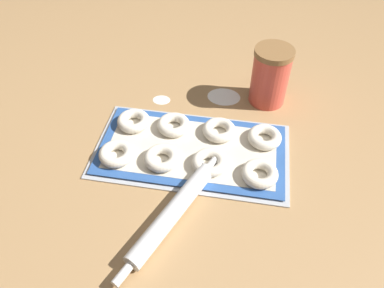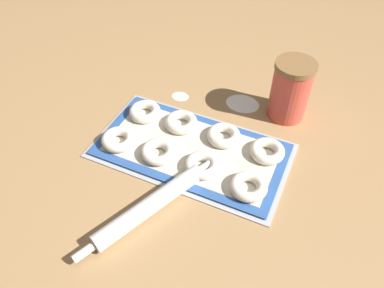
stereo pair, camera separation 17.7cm
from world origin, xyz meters
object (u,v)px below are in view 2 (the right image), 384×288
at_px(baking_tray, 192,149).
at_px(bagel_back_far_left, 145,112).
at_px(bagel_back_far_right, 267,151).
at_px(flour_canister, 290,90).
at_px(bagel_front_mid_left, 158,152).
at_px(bagel_back_mid_right, 224,135).
at_px(bagel_front_far_left, 118,139).
at_px(bagel_front_mid_right, 202,165).
at_px(bagel_front_far_right, 249,186).
at_px(rolling_pin, 150,205).
at_px(bagel_back_mid_left, 181,122).

distance_m(baking_tray, bagel_back_far_left, 0.19).
distance_m(bagel_back_far_right, flour_canister, 0.20).
xyz_separation_m(bagel_front_mid_left, bagel_back_mid_right, (0.13, 0.13, 0.00)).
bearing_deg(bagel_front_far_left, bagel_back_mid_right, 27.70).
bearing_deg(bagel_front_mid_left, bagel_front_mid_right, 2.74).
bearing_deg(bagel_front_far_right, bagel_back_mid_right, 130.62).
bearing_deg(baking_tray, bagel_front_mid_left, -137.65).
bearing_deg(bagel_front_far_right, rolling_pin, -142.68).
relative_size(baking_tray, bagel_front_mid_right, 5.64).
relative_size(bagel_front_far_right, flour_canister, 0.52).
bearing_deg(bagel_back_far_right, bagel_back_far_left, 179.58).
relative_size(bagel_front_far_left, bagel_front_mid_left, 1.00).
height_order(bagel_back_mid_left, rolling_pin, rolling_pin).
xyz_separation_m(baking_tray, flour_canister, (0.19, 0.25, 0.09)).
bearing_deg(bagel_front_mid_left, bagel_front_far_left, -177.68).
distance_m(bagel_front_mid_right, bagel_back_mid_left, 0.17).
bearing_deg(bagel_front_mid_right, bagel_front_far_right, -6.72).
bearing_deg(bagel_back_far_right, bagel_front_far_right, -93.14).
bearing_deg(bagel_back_far_right, rolling_pin, -125.61).
distance_m(bagel_front_far_right, rolling_pin, 0.24).
bearing_deg(bagel_front_mid_right, rolling_pin, -111.23).
relative_size(bagel_front_far_right, bagel_back_far_right, 1.00).
bearing_deg(bagel_back_far_right, bagel_front_mid_left, -154.88).
bearing_deg(flour_canister, bagel_back_far_left, -152.93).
distance_m(bagel_front_mid_right, bagel_back_mid_right, 0.12).
bearing_deg(flour_canister, bagel_front_far_right, -91.42).
bearing_deg(rolling_pin, bagel_back_far_right, 54.39).
relative_size(bagel_front_mid_left, bagel_front_far_right, 1.00).
bearing_deg(flour_canister, baking_tray, -127.30).
xyz_separation_m(bagel_front_far_left, bagel_front_far_right, (0.37, -0.00, 0.00)).
relative_size(bagel_front_far_right, bagel_back_far_left, 1.00).
bearing_deg(bagel_back_far_right, bagel_back_mid_left, 178.61).
height_order(bagel_front_mid_left, bagel_back_far_right, same).
bearing_deg(flour_canister, bagel_back_mid_left, -143.86).
xyz_separation_m(bagel_front_far_right, flour_canister, (0.01, 0.32, 0.06)).
bearing_deg(bagel_back_mid_left, bagel_front_mid_left, -92.38).
xyz_separation_m(bagel_front_mid_right, bagel_back_mid_left, (-0.12, 0.12, 0.00)).
distance_m(bagel_front_far_right, flour_canister, 0.33).
relative_size(bagel_front_mid_left, bagel_back_mid_right, 1.00).
relative_size(bagel_back_mid_left, bagel_back_far_right, 1.00).
bearing_deg(bagel_back_mid_right, bagel_back_far_left, -179.05).
height_order(bagel_back_mid_left, flour_canister, flour_canister).
distance_m(bagel_back_far_left, bagel_back_mid_left, 0.11).
bearing_deg(bagel_front_mid_right, bagel_back_far_right, 40.50).
xyz_separation_m(bagel_back_mid_left, flour_canister, (0.25, 0.18, 0.06)).
xyz_separation_m(baking_tray, bagel_back_mid_right, (0.06, 0.06, 0.02)).
relative_size(bagel_back_mid_right, flour_canister, 0.52).
height_order(bagel_back_far_left, bagel_back_mid_left, same).
height_order(bagel_front_far_right, bagel_back_far_right, same).
height_order(bagel_front_mid_left, bagel_back_mid_left, same).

